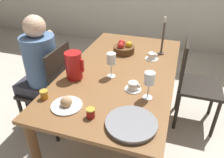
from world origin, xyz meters
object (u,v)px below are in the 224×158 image
object	(u,v)px
red_pitcher	(74,65)
teacup_across	(152,57)
jam_jar_red	(91,112)
chair_opposite	(193,82)
jam_jar_amber	(44,94)
wine_glass_water	(111,60)
serving_tray	(131,124)
candlestick_tall	(163,40)
person_seated	(39,67)
bread_plate	(66,104)
wine_glass_juice	(149,80)
chair_person_side	(51,88)
fruit_bowl	(124,48)
teacup_near_person	(133,87)

from	to	relation	value
red_pitcher	teacup_across	size ratio (longest dim) A/B	1.78
jam_jar_red	teacup_across	bearing A→B (deg)	75.99
chair_opposite	jam_jar_amber	xyz separation A→B (m)	(-1.06, -0.97, 0.27)
wine_glass_water	jam_jar_amber	bearing A→B (deg)	-129.08
serving_tray	jam_jar_amber	bearing A→B (deg)	172.97
serving_tray	candlestick_tall	xyz separation A→B (m)	(0.04, 1.10, 0.14)
red_pitcher	serving_tray	xyz separation A→B (m)	(0.58, -0.41, -0.10)
person_seated	bread_plate	size ratio (longest dim) A/B	5.58
person_seated	jam_jar_red	distance (m)	0.90
wine_glass_water	person_seated	bearing A→B (deg)	-179.00
chair_opposite	person_seated	xyz separation A→B (m)	(-1.40, -0.54, 0.22)
serving_tray	wine_glass_juice	bearing A→B (deg)	82.01
wine_glass_water	bread_plate	xyz separation A→B (m)	(-0.17, -0.48, -0.14)
wine_glass_water	wine_glass_juice	size ratio (longest dim) A/B	1.01
chair_person_side	wine_glass_juice	bearing A→B (deg)	-101.83
fruit_bowl	candlestick_tall	xyz separation A→B (m)	(0.37, 0.09, 0.10)
chair_person_side	teacup_across	distance (m)	1.02
jam_jar_amber	wine_glass_water	bearing A→B (deg)	50.92
serving_tray	jam_jar_amber	size ratio (longest dim) A/B	4.73
teacup_near_person	fruit_bowl	bearing A→B (deg)	111.22
teacup_across	candlestick_tall	size ratio (longest dim) A/B	0.34
teacup_near_person	bread_plate	size ratio (longest dim) A/B	0.60
candlestick_tall	serving_tray	bearing A→B (deg)	-92.25
wine_glass_water	bread_plate	distance (m)	0.52
wine_glass_water	serving_tray	size ratio (longest dim) A/B	0.66
person_seated	wine_glass_water	distance (m)	0.72
chair_opposite	fruit_bowl	distance (m)	0.78
chair_person_side	wine_glass_water	size ratio (longest dim) A/B	4.37
jam_jar_red	wine_glass_water	bearing A→B (deg)	93.60
wine_glass_water	teacup_across	world-z (taller)	wine_glass_water
teacup_near_person	fruit_bowl	distance (m)	0.68
person_seated	candlestick_tall	distance (m)	1.21
teacup_near_person	candlestick_tall	xyz separation A→B (m)	(0.12, 0.72, 0.12)
person_seated	serving_tray	distance (m)	1.12
wine_glass_juice	jam_jar_red	xyz separation A→B (m)	(-0.31, -0.32, -0.12)
chair_person_side	red_pitcher	bearing A→B (deg)	-107.77
red_pitcher	serving_tray	distance (m)	0.72
chair_opposite	jam_jar_amber	bearing A→B (deg)	-47.48
jam_jar_red	fruit_bowl	world-z (taller)	fruit_bowl
bread_plate	red_pitcher	bearing A→B (deg)	107.63
red_pitcher	wine_glass_water	bearing A→B (deg)	22.03
chair_person_side	jam_jar_amber	world-z (taller)	chair_person_side
person_seated	bread_plate	xyz separation A→B (m)	(0.53, -0.46, 0.04)
teacup_across	jam_jar_amber	world-z (taller)	jam_jar_amber
bread_plate	jam_jar_amber	distance (m)	0.20
red_pitcher	teacup_near_person	distance (m)	0.51
person_seated	teacup_across	xyz separation A→B (m)	(0.97, 0.44, 0.05)
wine_glass_juice	jam_jar_amber	distance (m)	0.75
wine_glass_water	serving_tray	distance (m)	0.62
teacup_across	jam_jar_amber	size ratio (longest dim) A/B	1.91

